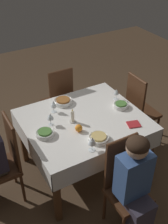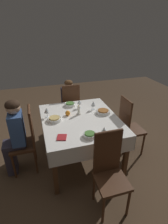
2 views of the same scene
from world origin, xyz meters
The scene contains 18 objects.
ground_plane centered at (0.00, 0.00, 0.00)m, with size 8.00×8.00×0.00m, color #4C3826.
dining_table centered at (0.00, 0.00, 0.68)m, with size 1.30×1.13×0.77m.
chair_south centered at (-0.02, -0.81, 0.55)m, with size 0.36×0.36×1.03m.
chair_west centered at (-0.89, 0.04, 0.55)m, with size 0.36×0.36×1.03m.
chair_north centered at (0.08, 0.81, 0.55)m, with size 0.36×0.36×1.03m.
chair_east centered at (0.89, 0.10, 0.55)m, with size 0.36×0.36×1.03m.
person_adult_denim centered at (-0.02, -0.96, 0.67)m, with size 0.30×0.34×1.17m.
bowl_south centered at (-0.04, -0.38, 0.79)m, with size 0.21×0.21×0.06m.
wine_glass_south centered at (-0.18, -0.47, 0.88)m, with size 0.08×0.08×0.16m.
bowl_west centered at (-0.48, -0.05, 0.79)m, with size 0.19×0.19×0.06m.
wine_glass_west centered at (-0.35, 0.09, 0.87)m, with size 0.07×0.07×0.14m.
bowl_north centered at (-0.06, 0.39, 0.79)m, with size 0.22×0.22×0.06m.
wine_glass_north centered at (-0.23, 0.29, 0.87)m, with size 0.07×0.07×0.15m.
bowl_east centered at (0.49, -0.01, 0.79)m, with size 0.18×0.18×0.06m.
wine_glass_east centered at (0.54, 0.16, 0.87)m, with size 0.06×0.06×0.14m.
candle_centerpiece centered at (-0.13, 0.01, 0.83)m, with size 0.07×0.07×0.17m.
orange_fruit centered at (-0.15, -0.16, 0.81)m, with size 0.08×0.08×0.08m, color orange.
napkin_red_folded centered at (0.41, -0.36, 0.77)m, with size 0.16×0.15×0.01m.
Camera 1 is at (-1.22, -2.15, 2.61)m, focal length 45.00 mm.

